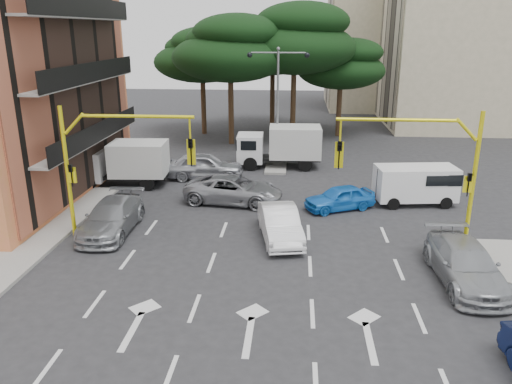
# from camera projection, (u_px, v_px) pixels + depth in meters

# --- Properties ---
(ground) EXTENTS (120.00, 120.00, 0.00)m
(ground) POSITION_uv_depth(u_px,v_px,m) (260.00, 264.00, 20.15)
(ground) COLOR #28282B
(ground) RESTS_ON ground
(median_strip) EXTENTS (1.40, 6.00, 0.15)m
(median_strip) POSITION_uv_depth(u_px,v_px,m) (277.00, 162.00, 35.28)
(median_strip) COLOR gray
(median_strip) RESTS_ON ground
(apartment_beige_near) EXTENTS (20.20, 12.15, 18.70)m
(apartment_beige_near) POSITION_uv_depth(u_px,v_px,m) (501.00, 25.00, 46.00)
(apartment_beige_near) COLOR #B8AE8A
(apartment_beige_near) RESTS_ON ground
(apartment_beige_far) EXTENTS (16.20, 12.15, 16.70)m
(apartment_beige_far) POSITION_uv_depth(u_px,v_px,m) (398.00, 35.00, 58.21)
(apartment_beige_far) COLOR #B8AE8A
(apartment_beige_far) RESTS_ON ground
(pine_left_near) EXTENTS (9.15, 9.15, 10.23)m
(pine_left_near) POSITION_uv_depth(u_px,v_px,m) (231.00, 48.00, 38.87)
(pine_left_near) COLOR #382616
(pine_left_near) RESTS_ON ground
(pine_center) EXTENTS (9.98, 9.98, 11.16)m
(pine_center) POSITION_uv_depth(u_px,v_px,m) (295.00, 39.00, 40.17)
(pine_center) COLOR #382616
(pine_center) RESTS_ON ground
(pine_left_far) EXTENTS (8.32, 8.32, 9.30)m
(pine_left_far) POSITION_uv_depth(u_px,v_px,m) (202.00, 55.00, 43.11)
(pine_left_far) COLOR #382616
(pine_left_far) RESTS_ON ground
(pine_right) EXTENTS (7.49, 7.49, 8.37)m
(pine_right) POSITION_uv_depth(u_px,v_px,m) (342.00, 64.00, 42.40)
(pine_right) COLOR #382616
(pine_right) RESTS_ON ground
(pine_back) EXTENTS (9.15, 9.15, 10.23)m
(pine_back) POSITION_uv_depth(u_px,v_px,m) (273.00, 45.00, 45.27)
(pine_back) COLOR #382616
(pine_back) RESTS_ON ground
(signal_mast_right) EXTENTS (5.79, 0.37, 6.00)m
(signal_mast_right) POSITION_uv_depth(u_px,v_px,m) (431.00, 162.00, 20.30)
(signal_mast_right) COLOR yellow
(signal_mast_right) RESTS_ON ground
(signal_mast_left) EXTENTS (5.79, 0.37, 6.00)m
(signal_mast_left) POSITION_uv_depth(u_px,v_px,m) (106.00, 156.00, 21.35)
(signal_mast_left) COLOR yellow
(signal_mast_left) RESTS_ON ground
(street_lamp_center) EXTENTS (4.16, 0.36, 7.77)m
(street_lamp_center) POSITION_uv_depth(u_px,v_px,m) (278.00, 85.00, 33.61)
(street_lamp_center) COLOR slate
(street_lamp_center) RESTS_ON median_strip
(car_white_hatch) EXTENTS (2.38, 4.67, 1.47)m
(car_white_hatch) POSITION_uv_depth(u_px,v_px,m) (280.00, 224.00, 22.38)
(car_white_hatch) COLOR white
(car_white_hatch) RESTS_ON ground
(car_blue_compact) EXTENTS (4.02, 2.92, 1.27)m
(car_blue_compact) POSITION_uv_depth(u_px,v_px,m) (340.00, 198.00, 26.11)
(car_blue_compact) COLOR blue
(car_blue_compact) RESTS_ON ground
(car_silver_wagon) EXTENTS (2.12, 5.10, 1.47)m
(car_silver_wagon) POSITION_uv_depth(u_px,v_px,m) (112.00, 217.00, 23.16)
(car_silver_wagon) COLOR gray
(car_silver_wagon) RESTS_ON ground
(car_silver_cross_a) EXTENTS (5.57, 3.11, 1.47)m
(car_silver_cross_a) POSITION_uv_depth(u_px,v_px,m) (234.00, 190.00, 27.10)
(car_silver_cross_a) COLOR gray
(car_silver_cross_a) RESTS_ON ground
(car_silver_cross_b) EXTENTS (5.02, 2.40, 1.66)m
(car_silver_cross_b) POSITION_uv_depth(u_px,v_px,m) (204.00, 166.00, 31.47)
(car_silver_cross_b) COLOR #9EA0A6
(car_silver_cross_b) RESTS_ON ground
(car_silver_parked) EXTENTS (2.28, 5.17, 1.48)m
(car_silver_parked) POSITION_uv_depth(u_px,v_px,m) (465.00, 264.00, 18.53)
(car_silver_parked) COLOR #989BA0
(car_silver_parked) RESTS_ON ground
(van_white) EXTENTS (4.42, 2.41, 2.11)m
(van_white) POSITION_uv_depth(u_px,v_px,m) (415.00, 185.00, 26.84)
(van_white) COLOR white
(van_white) RESTS_ON ground
(box_truck_a) EXTENTS (5.56, 2.58, 2.68)m
(box_truck_a) POSITION_uv_depth(u_px,v_px,m) (123.00, 164.00, 29.90)
(box_truck_a) COLOR silver
(box_truck_a) RESTS_ON ground
(box_truck_b) EXTENTS (5.82, 2.61, 2.82)m
(box_truck_b) POSITION_uv_depth(u_px,v_px,m) (280.00, 147.00, 33.91)
(box_truck_b) COLOR white
(box_truck_b) RESTS_ON ground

